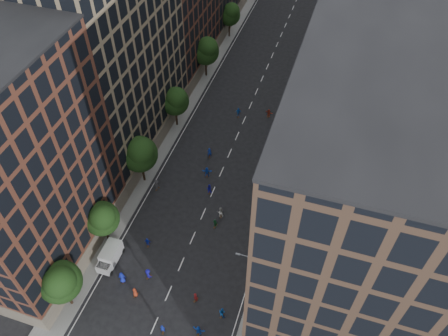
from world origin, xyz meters
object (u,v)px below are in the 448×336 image
(cargo_van, at_px, (110,256))
(streetlamp_near, at_px, (253,275))
(streetlamp_far, at_px, (304,109))
(skater_1, at_px, (163,329))
(skater_0, at_px, (122,278))
(skater_2, at_px, (222,313))

(cargo_van, bearing_deg, streetlamp_near, 1.81)
(streetlamp_far, xyz_separation_m, skater_1, (-9.05, -40.84, -4.38))
(cargo_van, relative_size, skater_0, 2.36)
(skater_1, bearing_deg, cargo_van, -49.62)
(skater_0, relative_size, skater_1, 1.22)
(cargo_van, xyz_separation_m, skater_2, (16.87, -2.83, -0.36))
(cargo_van, height_order, skater_0, cargo_van)
(streetlamp_far, bearing_deg, skater_2, -94.35)
(skater_0, bearing_deg, streetlamp_far, -133.50)
(cargo_van, relative_size, skater_2, 2.50)
(skater_0, distance_m, skater_2, 13.97)
(cargo_van, height_order, skater_2, cargo_van)
(streetlamp_far, height_order, skater_2, streetlamp_far)
(streetlamp_near, xyz_separation_m, streetlamp_far, (0.00, 33.00, 0.00))
(streetlamp_near, bearing_deg, skater_1, -139.08)
(streetlamp_far, xyz_separation_m, skater_2, (-2.80, -36.77, -4.26))
(streetlamp_far, bearing_deg, skater_1, -102.49)
(skater_2, bearing_deg, streetlamp_near, -109.13)
(streetlamp_far, distance_m, skater_0, 40.12)
(skater_0, bearing_deg, cargo_van, -56.62)
(skater_0, bearing_deg, skater_1, 130.35)
(streetlamp_near, height_order, skater_1, streetlamp_near)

